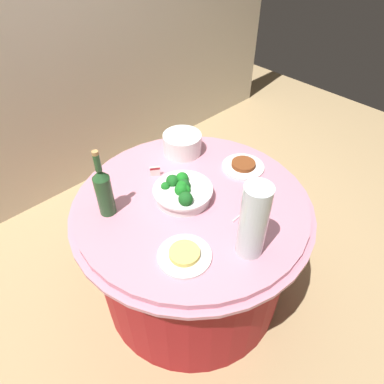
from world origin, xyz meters
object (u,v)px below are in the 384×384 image
at_px(plate_stack, 182,144).
at_px(food_plate_noodles, 184,255).
at_px(broccoli_bowl, 182,192).
at_px(wine_bottle, 104,191).
at_px(serving_tongs, 248,213).
at_px(decorative_fruit_vase, 253,224).
at_px(label_placard_front, 155,171).
at_px(food_plate_stir_fry, 243,166).

distance_m(plate_stack, food_plate_noodles, 0.72).
height_order(plate_stack, food_plate_noodles, plate_stack).
relative_size(broccoli_bowl, wine_bottle, 0.83).
bearing_deg(serving_tongs, broccoli_bowl, 117.39).
height_order(decorative_fruit_vase, label_placard_front, decorative_fruit_vase).
relative_size(food_plate_noodles, food_plate_stir_fry, 1.00).
relative_size(wine_bottle, food_plate_stir_fry, 1.53).
bearing_deg(plate_stack, broccoli_bowl, -132.27).
distance_m(decorative_fruit_vase, serving_tongs, 0.25).
xyz_separation_m(broccoli_bowl, food_plate_noodles, (-0.22, -0.26, -0.03)).
xyz_separation_m(serving_tongs, food_plate_stir_fry, (0.25, 0.24, 0.01)).
bearing_deg(broccoli_bowl, decorative_fruit_vase, -91.40).
relative_size(serving_tongs, food_plate_stir_fry, 0.76).
height_order(food_plate_noodles, label_placard_front, label_placard_front).
height_order(plate_stack, label_placard_front, plate_stack).
bearing_deg(broccoli_bowl, label_placard_front, 86.09).
distance_m(broccoli_bowl, decorative_fruit_vase, 0.43).
relative_size(wine_bottle, label_placard_front, 6.11).
bearing_deg(plate_stack, food_plate_stir_fry, -67.36).
distance_m(serving_tongs, food_plate_noodles, 0.37).
bearing_deg(broccoli_bowl, serving_tongs, -62.61).
height_order(broccoli_bowl, wine_bottle, wine_bottle).
bearing_deg(broccoli_bowl, food_plate_stir_fry, -6.31).
bearing_deg(decorative_fruit_vase, wine_bottle, 116.84).
bearing_deg(food_plate_noodles, serving_tongs, -3.40).
bearing_deg(food_plate_stir_fry, plate_stack, 112.64).
bearing_deg(decorative_fruit_vase, plate_stack, 69.03).
xyz_separation_m(wine_bottle, food_plate_noodles, (0.08, -0.43, -0.12)).
height_order(broccoli_bowl, serving_tongs, broccoli_bowl).
height_order(plate_stack, decorative_fruit_vase, decorative_fruit_vase).
xyz_separation_m(serving_tongs, label_placard_front, (-0.13, 0.50, 0.03)).
bearing_deg(plate_stack, serving_tongs, -101.18).
distance_m(broccoli_bowl, label_placard_front, 0.22).
height_order(broccoli_bowl, plate_stack, broccoli_bowl).
distance_m(wine_bottle, serving_tongs, 0.65).
height_order(wine_bottle, label_placard_front, wine_bottle).
height_order(wine_bottle, food_plate_noodles, wine_bottle).
bearing_deg(plate_stack, label_placard_front, -166.35).
bearing_deg(broccoli_bowl, food_plate_noodles, -131.08).
xyz_separation_m(plate_stack, label_placard_front, (-0.24, -0.06, -0.02)).
height_order(wine_bottle, serving_tongs, wine_bottle).
bearing_deg(label_placard_front, broccoli_bowl, -93.91).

